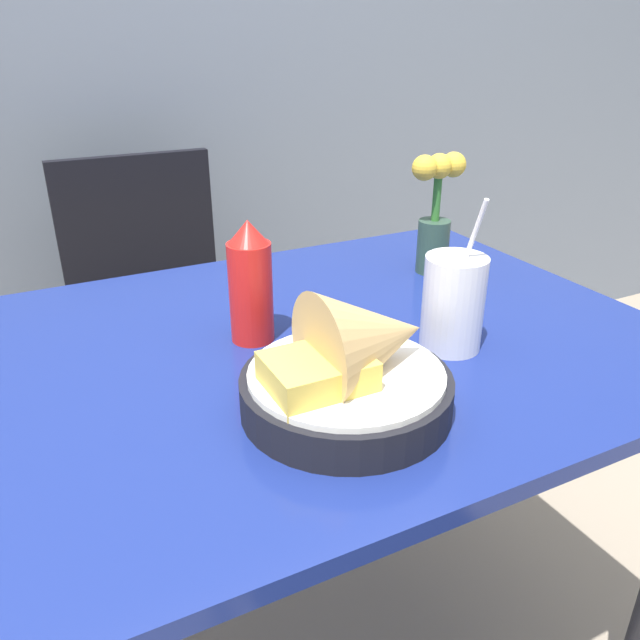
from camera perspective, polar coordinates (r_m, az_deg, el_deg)
name	(u,v)px	position (r m, az deg, el deg)	size (l,w,h in m)	color
dining_table	(322,397)	(1.03, 0.18, -7.06)	(1.06, 0.82, 0.76)	navy
chair_far_window	(154,307)	(1.70, -14.97, 1.15)	(0.40, 0.40, 0.92)	black
food_basket	(354,368)	(0.77, 3.15, -4.43)	(0.27, 0.27, 0.16)	black
ketchup_bottle	(250,283)	(0.94, -6.38, 3.34)	(0.07, 0.07, 0.19)	red
drink_cup	(453,306)	(0.94, 12.05, 1.26)	(0.09, 0.09, 0.23)	silver
flower_vase	(436,212)	(1.22, 10.52, 9.70)	(0.11, 0.06, 0.23)	#2D4738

